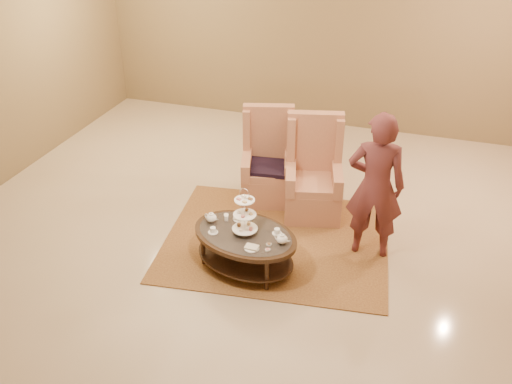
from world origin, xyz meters
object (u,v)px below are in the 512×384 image
(person, at_px, (376,187))
(armchair_left, at_px, (268,168))
(tea_table, at_px, (245,239))
(armchair_right, at_px, (313,181))

(person, bearing_deg, armchair_left, -34.89)
(tea_table, distance_m, armchair_right, 1.51)
(tea_table, relative_size, armchair_left, 1.12)
(tea_table, distance_m, person, 1.59)
(armchair_right, bearing_deg, armchair_left, 150.68)
(tea_table, relative_size, person, 0.79)
(armchair_right, relative_size, person, 0.74)
(armchair_left, height_order, armchair_right, armchair_right)
(tea_table, bearing_deg, armchair_left, 112.87)
(tea_table, height_order, person, person)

